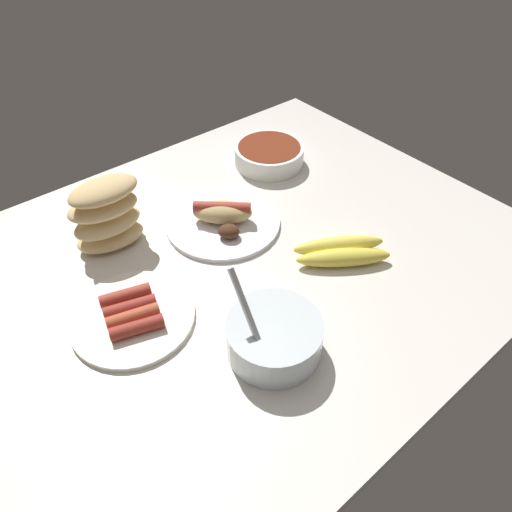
{
  "coord_description": "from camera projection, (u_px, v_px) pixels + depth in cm",
  "views": [
    {
      "loc": [
        37.03,
        54.17,
        64.31
      ],
      "look_at": [
        -3.56,
        4.55,
        3.0
      ],
      "focal_mm": 32.65,
      "sensor_mm": 36.0,
      "label": 1
    }
  ],
  "objects": [
    {
      "name": "ground_plane",
      "position": [
        228.0,
        268.0,
        0.93
      ],
      "size": [
        120.0,
        90.0,
        3.0
      ],
      "primitive_type": "cube",
      "color": "silver"
    },
    {
      "name": "plate_sausages",
      "position": [
        132.0,
        315.0,
        0.81
      ],
      "size": [
        21.67,
        21.67,
        3.38
      ],
      "color": "white",
      "rests_on": "ground_plane"
    },
    {
      "name": "banana_bunch",
      "position": [
        341.0,
        251.0,
        0.91
      ],
      "size": [
        19.2,
        16.0,
        3.65
      ],
      "color": "gold",
      "rests_on": "ground_plane"
    },
    {
      "name": "bread_stack",
      "position": [
        106.0,
        215.0,
        0.91
      ],
      "size": [
        15.35,
        10.8,
        14.4
      ],
      "color": "#E5C689",
      "rests_on": "ground_plane"
    },
    {
      "name": "plate_hotdog_assembled",
      "position": [
        223.0,
        218.0,
        0.99
      ],
      "size": [
        24.56,
        24.56,
        5.61
      ],
      "color": "white",
      "rests_on": "ground_plane"
    },
    {
      "name": "bowl_chili",
      "position": [
        269.0,
        154.0,
        1.16
      ],
      "size": [
        17.18,
        17.18,
        4.81
      ],
      "color": "white",
      "rests_on": "ground_plane"
    },
    {
      "name": "bowl_coleslaw",
      "position": [
        274.0,
        336.0,
        0.75
      ],
      "size": [
        15.62,
        15.62,
        15.87
      ],
      "color": "silver",
      "rests_on": "ground_plane"
    }
  ]
}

